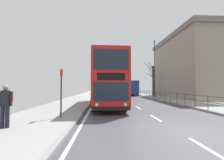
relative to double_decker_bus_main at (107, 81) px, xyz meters
The scene contains 9 objects.
ground 9.24m from the double_decker_bus_main, 77.75° to the right, with size 15.80×140.00×0.20m.
double_decker_bus_main is the anchor object (origin of this frame).
background_bus_far_lane 21.81m from the double_decker_bus_main, 75.64° to the left, with size 2.86×9.22×3.01m.
pedestrian_railing_far_kerb 12.13m from the double_decker_bus_main, 54.03° to the left, with size 0.05×34.28×1.00m.
pedestrian_with_backpack 9.72m from the double_decker_bus_main, 115.85° to the right, with size 0.54×0.53×1.70m.
bus_stop_sign_near 7.02m from the double_decker_bus_main, 111.45° to the right, with size 0.08×0.44×2.56m.
street_lamp_far_side 13.58m from the double_decker_bus_main, 54.13° to the left, with size 0.28×0.60×8.96m.
bare_tree_far_00 18.15m from the double_decker_bus_main, 60.36° to the left, with size 1.89×1.23×6.19m.
background_building_00 19.86m from the double_decker_bus_main, 35.45° to the left, with size 11.87×16.47×10.05m.
Camera 1 is at (-2.95, -6.99, 1.75)m, focal length 27.49 mm.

